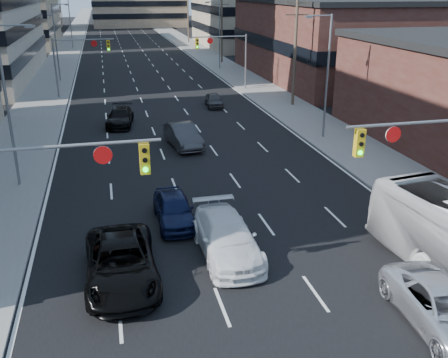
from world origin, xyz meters
TOP-DOWN VIEW (x-y plane):
  - road_surface at (0.00, 130.00)m, footprint 18.00×300.00m
  - sidewalk_left at (-11.50, 130.00)m, footprint 5.00×300.00m
  - sidewalk_right at (11.50, 130.00)m, footprint 5.00×300.00m
  - storefront_right_mid at (24.00, 50.00)m, footprint 20.00×30.00m
  - office_right_far at (25.00, 88.00)m, footprint 22.00×28.00m
  - bg_block_right at (32.00, 130.00)m, footprint 22.00×22.00m
  - signal_near_left at (-7.45, 8.00)m, footprint 6.59×0.33m
  - signal_near_right at (7.45, 8.00)m, footprint 6.59×0.33m
  - signal_far_left at (-7.68, 45.00)m, footprint 6.09×0.33m
  - signal_far_right at (7.68, 45.00)m, footprint 6.09×0.33m
  - utility_pole_block at (12.20, 36.00)m, footprint 2.20×0.28m
  - utility_pole_midblock at (12.20, 66.00)m, footprint 2.20×0.28m
  - utility_pole_distant at (12.20, 96.00)m, footprint 2.20×0.28m
  - streetlight_left_near at (-10.34, 20.00)m, footprint 2.03×0.22m
  - streetlight_left_mid at (-10.34, 55.00)m, footprint 2.03×0.22m
  - streetlight_left_far at (-10.34, 90.00)m, footprint 2.03×0.22m
  - streetlight_right_near at (10.34, 25.00)m, footprint 2.03×0.22m
  - streetlight_right_far at (10.34, 60.00)m, footprint 2.03×0.22m
  - black_pickup at (-5.20, 8.54)m, footprint 2.73×5.85m
  - white_van at (-0.74, 9.65)m, footprint 2.32×5.65m
  - silver_suv at (5.20, 3.21)m, footprint 2.74×5.45m
  - sedan_blue at (-2.49, 13.22)m, footprint 1.80×4.37m
  - sedan_grey_center at (-0.11, 25.46)m, footprint 2.37×5.14m
  - sedan_black_far at (-4.27, 32.46)m, footprint 2.67×5.16m
  - sedan_grey_right at (4.75, 37.47)m, footprint 1.75×3.82m

SIDE VIEW (x-z plane):
  - road_surface at x=0.00m, z-range 0.00..0.02m
  - sidewalk_left at x=-11.50m, z-range 0.00..0.15m
  - sidewalk_right at x=11.50m, z-range 0.00..0.15m
  - sedan_grey_right at x=4.75m, z-range 0.00..1.27m
  - sedan_black_far at x=-4.27m, z-range 0.00..1.43m
  - silver_suv at x=5.20m, z-range 0.00..1.48m
  - sedan_blue at x=-2.49m, z-range 0.00..1.48m
  - black_pickup at x=-5.20m, z-range 0.00..1.62m
  - sedan_grey_center at x=-0.11m, z-range 0.00..1.63m
  - white_van at x=-0.74m, z-range 0.00..1.64m
  - signal_far_left at x=-7.68m, z-range 1.30..7.30m
  - signal_far_right at x=7.68m, z-range 1.30..7.30m
  - signal_near_left at x=-7.45m, z-range 1.33..7.33m
  - signal_near_right at x=7.45m, z-range 1.33..7.33m
  - storefront_right_mid at x=24.00m, z-range 0.00..9.00m
  - streetlight_left_near at x=-10.34m, z-range 0.55..9.55m
  - streetlight_left_mid at x=-10.34m, z-range 0.55..9.55m
  - streetlight_left_far at x=-10.34m, z-range 0.55..9.55m
  - streetlight_right_near at x=10.34m, z-range 0.55..9.55m
  - streetlight_right_far at x=10.34m, z-range 0.55..9.55m
  - utility_pole_block at x=12.20m, z-range 0.28..11.28m
  - utility_pole_midblock at x=12.20m, z-range 0.28..11.28m
  - utility_pole_distant at x=12.20m, z-range 0.28..11.28m
  - bg_block_right at x=32.00m, z-range 0.00..12.00m
  - office_right_far at x=25.00m, z-range 0.00..14.00m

